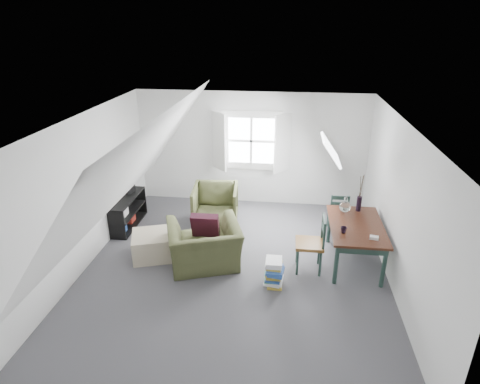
# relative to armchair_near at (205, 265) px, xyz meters

# --- Properties ---
(floor) EXTENTS (5.50, 5.50, 0.00)m
(floor) POSITION_rel_armchair_near_xyz_m (0.52, -0.04, 0.00)
(floor) COLOR #46464A
(floor) RESTS_ON ground
(ceiling) EXTENTS (5.50, 5.50, 0.00)m
(ceiling) POSITION_rel_armchair_near_xyz_m (0.52, -0.04, 2.50)
(ceiling) COLOR white
(ceiling) RESTS_ON wall_back
(wall_back) EXTENTS (5.00, 0.00, 5.00)m
(wall_back) POSITION_rel_armchair_near_xyz_m (0.52, 2.71, 1.25)
(wall_back) COLOR silver
(wall_back) RESTS_ON ground
(wall_front) EXTENTS (5.00, 0.00, 5.00)m
(wall_front) POSITION_rel_armchair_near_xyz_m (0.52, -2.79, 1.25)
(wall_front) COLOR silver
(wall_front) RESTS_ON ground
(wall_left) EXTENTS (0.00, 5.50, 5.50)m
(wall_left) POSITION_rel_armchair_near_xyz_m (-1.98, -0.04, 1.25)
(wall_left) COLOR silver
(wall_left) RESTS_ON ground
(wall_right) EXTENTS (0.00, 5.50, 5.50)m
(wall_right) POSITION_rel_armchair_near_xyz_m (3.02, -0.04, 1.25)
(wall_right) COLOR silver
(wall_right) RESTS_ON ground
(slope_left) EXTENTS (3.19, 5.50, 4.48)m
(slope_left) POSITION_rel_armchair_near_xyz_m (-1.03, -0.04, 1.78)
(slope_left) COLOR white
(slope_left) RESTS_ON wall_left
(slope_right) EXTENTS (3.19, 5.50, 4.48)m
(slope_right) POSITION_rel_armchair_near_xyz_m (2.07, -0.04, 1.78)
(slope_right) COLOR white
(slope_right) RESTS_ON wall_right
(dormer_window) EXTENTS (1.71, 0.35, 1.30)m
(dormer_window) POSITION_rel_armchair_near_xyz_m (0.52, 2.63, 1.45)
(dormer_window) COLOR white
(dormer_window) RESTS_ON wall_back
(skylight) EXTENTS (0.35, 0.75, 0.47)m
(skylight) POSITION_rel_armchair_near_xyz_m (2.07, 1.26, 1.75)
(skylight) COLOR white
(skylight) RESTS_ON slope_right
(armchair_near) EXTENTS (1.44, 1.35, 0.76)m
(armchair_near) POSITION_rel_armchair_near_xyz_m (0.00, 0.00, 0.00)
(armchair_near) COLOR #3D4225
(armchair_near) RESTS_ON floor
(armchair_far) EXTENTS (0.95, 0.98, 0.82)m
(armchair_far) POSITION_rel_armchair_near_xyz_m (-0.08, 1.52, 0.00)
(armchair_far) COLOR #3D4225
(armchair_far) RESTS_ON floor
(throw_pillow) EXTENTS (0.47, 0.28, 0.48)m
(throw_pillow) POSITION_rel_armchair_near_xyz_m (0.00, 0.15, 0.67)
(throw_pillow) COLOR #380F1E
(throw_pillow) RESTS_ON armchair_near
(ottoman) EXTENTS (0.83, 0.83, 0.44)m
(ottoman) POSITION_rel_armchair_near_xyz_m (-0.97, 0.16, 0.22)
(ottoman) COLOR #B4A68C
(ottoman) RESTS_ON floor
(dining_table) EXTENTS (0.88, 1.46, 0.73)m
(dining_table) POSITION_rel_armchair_near_xyz_m (2.51, 0.39, 0.63)
(dining_table) COLOR #34180F
(dining_table) RESTS_ON floor
(demijohn) EXTENTS (0.20, 0.20, 0.28)m
(demijohn) POSITION_rel_armchair_near_xyz_m (2.36, 0.84, 0.85)
(demijohn) COLOR silver
(demijohn) RESTS_ON dining_table
(vase_twigs) EXTENTS (0.09, 0.10, 0.67)m
(vase_twigs) POSITION_rel_armchair_near_xyz_m (2.61, 0.94, 0.88)
(vase_twigs) COLOR black
(vase_twigs) RESTS_ON dining_table
(cup) EXTENTS (0.12, 0.12, 0.09)m
(cup) POSITION_rel_armchair_near_xyz_m (2.26, 0.09, 0.73)
(cup) COLOR black
(cup) RESTS_ON dining_table
(paper_box) EXTENTS (0.14, 0.11, 0.04)m
(paper_box) POSITION_rel_armchair_near_xyz_m (2.71, -0.06, 0.75)
(paper_box) COLOR white
(paper_box) RESTS_ON dining_table
(dining_chair_far) EXTENTS (0.39, 0.39, 0.83)m
(dining_chair_far) POSITION_rel_armchair_near_xyz_m (2.35, 1.48, 0.43)
(dining_chair_far) COLOR brown
(dining_chair_far) RESTS_ON floor
(dining_chair_near) EXTENTS (0.45, 0.45, 0.97)m
(dining_chair_near) POSITION_rel_armchair_near_xyz_m (1.78, 0.09, 0.50)
(dining_chair_near) COLOR brown
(dining_chair_near) RESTS_ON floor
(media_shelf) EXTENTS (0.40, 1.21, 0.62)m
(media_shelf) POSITION_rel_armchair_near_xyz_m (-1.85, 1.18, 0.28)
(media_shelf) COLOR black
(media_shelf) RESTS_ON floor
(electronics_box) EXTENTS (0.20, 0.25, 0.18)m
(electronics_box) POSITION_rel_armchair_near_xyz_m (-1.85, 1.47, 0.69)
(electronics_box) COLOR black
(electronics_box) RESTS_ON media_shelf
(magazine_stack) EXTENTS (0.33, 0.39, 0.44)m
(magazine_stack) POSITION_rel_armchair_near_xyz_m (1.20, -0.41, 0.22)
(magazine_stack) COLOR #B29933
(magazine_stack) RESTS_ON floor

